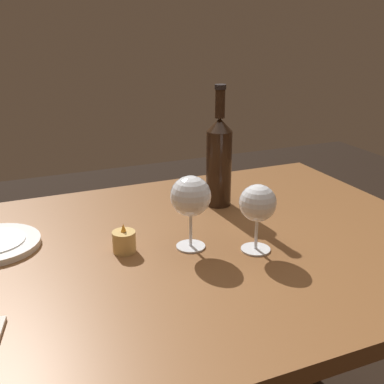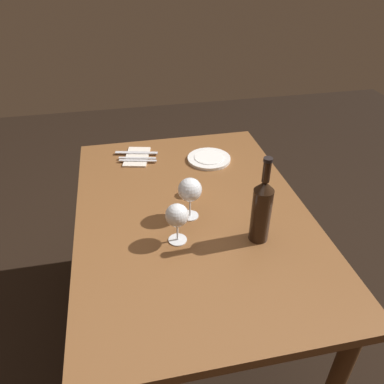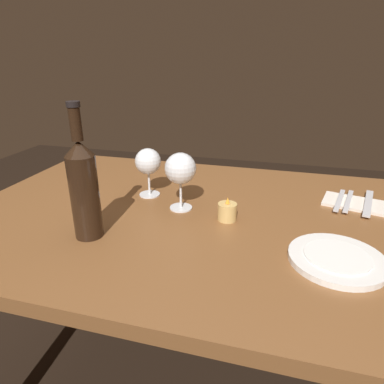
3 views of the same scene
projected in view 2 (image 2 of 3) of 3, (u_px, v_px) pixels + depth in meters
The scene contains 11 objects.
ground_plane at pixel (192, 327), 1.90m from camera, with size 6.00×6.00×0.00m, color black.
dining_table at pixel (192, 228), 1.53m from camera, with size 1.30×0.90×0.74m.
wine_glass_left at pixel (190, 190), 1.38m from camera, with size 0.09×0.09×0.17m.
wine_glass_right at pixel (177, 216), 1.27m from camera, with size 0.08×0.08×0.15m.
wine_bottle at pixel (262, 209), 1.27m from camera, with size 0.07×0.07×0.33m.
votive_candle at pixel (192, 190), 1.56m from camera, with size 0.05×0.05×0.07m.
dinner_plate at pixel (209, 159), 1.80m from camera, with size 0.21×0.21×0.02m.
folded_napkin at pixel (137, 157), 1.83m from camera, with size 0.21×0.15×0.01m.
fork_inner at pixel (137, 158), 1.80m from camera, with size 0.06×0.18×0.00m.
fork_outer at pixel (138, 161), 1.78m from camera, with size 0.06×0.18×0.00m.
table_knife at pixel (136, 153), 1.85m from camera, with size 0.07×0.21×0.00m.
Camera 2 is at (-1.15, 0.24, 1.64)m, focal length 35.04 mm.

